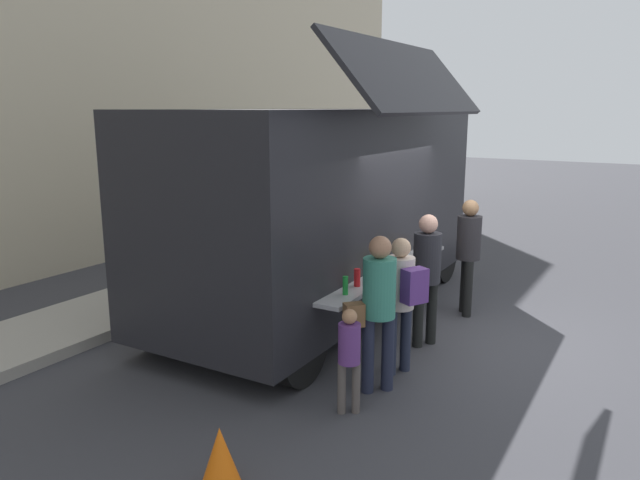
% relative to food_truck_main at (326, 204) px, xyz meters
% --- Properties ---
extents(ground_plane, '(60.00, 60.00, 0.00)m').
position_rel_food_truck_main_xyz_m(ground_plane, '(0.04, -1.98, -1.67)').
color(ground_plane, '#38383D').
extents(food_truck_main, '(6.27, 3.24, 3.90)m').
position_rel_food_truck_main_xyz_m(food_truck_main, '(0.00, 0.00, 0.00)').
color(food_truck_main, black).
rests_on(food_truck_main, ground).
extents(traffic_cone_orange, '(0.36, 0.36, 0.55)m').
position_rel_food_truck_main_xyz_m(traffic_cone_orange, '(-4.35, -1.56, -1.39)').
color(traffic_cone_orange, orange).
rests_on(traffic_cone_orange, ground).
extents(trash_bin, '(0.60, 0.60, 0.87)m').
position_rel_food_truck_main_xyz_m(trash_bin, '(4.08, 2.32, -1.23)').
color(trash_bin, '#2D603A').
rests_on(trash_bin, ground).
extents(customer_front_ordering, '(0.36, 0.36, 1.75)m').
position_rel_food_truck_main_xyz_m(customer_front_ordering, '(-0.57, -1.84, -0.62)').
color(customer_front_ordering, black).
rests_on(customer_front_ordering, ground).
extents(customer_mid_with_backpack, '(0.45, 0.53, 1.63)m').
position_rel_food_truck_main_xyz_m(customer_mid_with_backpack, '(-1.55, -1.92, -0.67)').
color(customer_mid_with_backpack, '#202537').
rests_on(customer_mid_with_backpack, ground).
extents(customer_rear_waiting, '(0.51, 0.50, 1.76)m').
position_rel_food_truck_main_xyz_m(customer_rear_waiting, '(-2.10, -1.88, -0.62)').
color(customer_rear_waiting, '#1E2236').
rests_on(customer_rear_waiting, ground).
extents(customer_extra_browsing, '(0.36, 0.36, 1.75)m').
position_rel_food_truck_main_xyz_m(customer_extra_browsing, '(0.92, -1.93, -0.62)').
color(customer_extra_browsing, black).
rests_on(customer_extra_browsing, ground).
extents(child_near_queue, '(0.23, 0.23, 1.12)m').
position_rel_food_truck_main_xyz_m(child_near_queue, '(-2.69, -1.86, -1.00)').
color(child_near_queue, '#4F4844').
rests_on(child_near_queue, ground).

